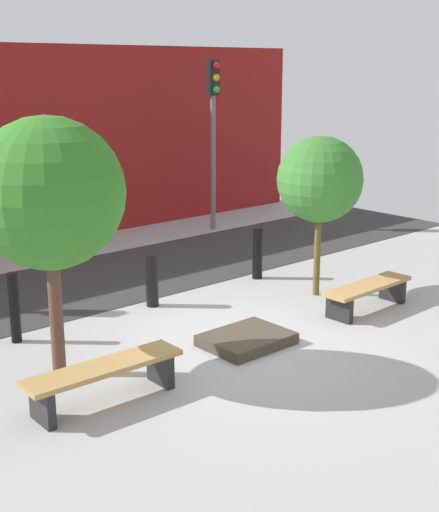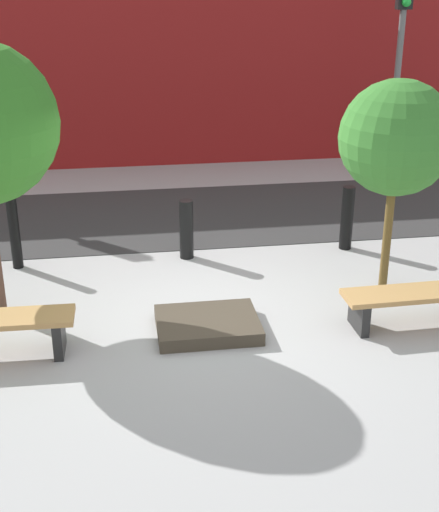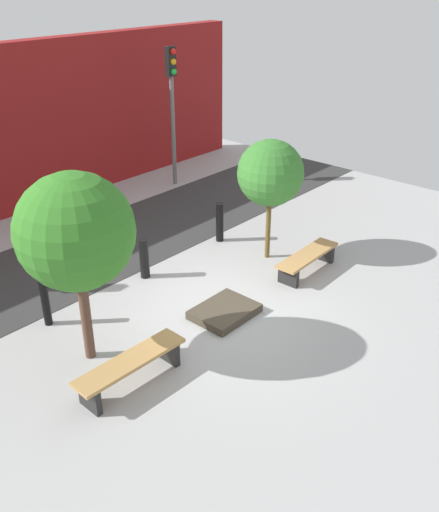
% 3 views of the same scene
% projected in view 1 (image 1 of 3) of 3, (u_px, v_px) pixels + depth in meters
% --- Properties ---
extents(ground_plane, '(18.00, 18.00, 0.00)m').
position_uv_depth(ground_plane, '(237.00, 341.00, 10.04)').
color(ground_plane, '#A6A6A6').
extents(road_strip, '(18.00, 3.06, 0.01)m').
position_uv_depth(road_strip, '(94.00, 281.00, 12.80)').
color(road_strip, '#333333').
rests_on(road_strip, ground).
extents(building_facade, '(16.20, 0.50, 4.21)m').
position_uv_depth(building_facade, '(1.00, 148.00, 14.77)').
color(building_facade, maroon).
rests_on(building_facade, ground).
extents(bench_left, '(1.92, 0.50, 0.46)m').
position_uv_depth(bench_left, '(104.00, 375.00, 8.12)').
color(bench_left, black).
rests_on(bench_left, ground).
extents(bench_right, '(1.77, 0.50, 0.43)m').
position_uv_depth(bench_right, '(367.00, 291.00, 11.22)').
color(bench_right, black).
rests_on(bench_right, ground).
extents(planter_bed, '(1.16, 0.91, 0.16)m').
position_uv_depth(planter_bed, '(247.00, 339.00, 9.88)').
color(planter_bed, '#433A2D').
rests_on(planter_bed, ground).
extents(tree_behind_left_bench, '(1.83, 1.83, 3.21)m').
position_uv_depth(tree_behind_left_bench, '(49.00, 194.00, 8.39)').
color(tree_behind_left_bench, brown).
rests_on(tree_behind_left_bench, ground).
extents(tree_behind_right_bench, '(1.41, 1.41, 2.67)m').
position_uv_depth(tree_behind_right_bench, '(320.00, 180.00, 11.57)').
color(tree_behind_right_bench, brown).
rests_on(tree_behind_right_bench, ground).
extents(bollard_far_left, '(0.15, 0.15, 1.01)m').
position_uv_depth(bollard_far_left, '(14.00, 308.00, 9.88)').
color(bollard_far_left, black).
rests_on(bollard_far_left, ground).
extents(bollard_left, '(0.20, 0.20, 0.86)m').
position_uv_depth(bollard_left, '(152.00, 280.00, 11.39)').
color(bollard_left, black).
rests_on(bollard_left, ground).
extents(bollard_center, '(0.18, 0.18, 0.95)m').
position_uv_depth(bollard_center, '(257.00, 253.00, 12.88)').
color(bollard_center, black).
rests_on(bollard_center, ground).
extents(traffic_light_mid_west, '(0.28, 0.27, 3.89)m').
position_uv_depth(traffic_light_mid_west, '(213.00, 115.00, 16.23)').
color(traffic_light_mid_west, slate).
rests_on(traffic_light_mid_west, ground).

